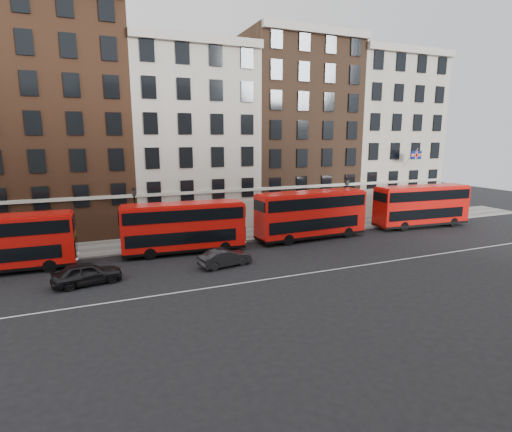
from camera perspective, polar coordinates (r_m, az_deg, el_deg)
name	(u,v)px	position (r m, az deg, el deg)	size (l,w,h in m)	color
ground	(251,271)	(29.32, -0.69, -7.89)	(120.00, 120.00, 0.00)	black
pavement	(211,237)	(38.84, -6.49, -3.05)	(80.00, 5.00, 0.15)	slate
kerb	(218,244)	(36.52, -5.39, -3.94)	(80.00, 0.30, 0.16)	gray
road_centre_line	(262,280)	(27.58, 0.87, -9.13)	(70.00, 0.12, 0.01)	white
building_terrace	(187,131)	(44.73, -9.86, 11.88)	(64.00, 11.95, 22.00)	#BCB4A3
bus_b	(183,226)	(33.77, -10.36, -1.48)	(10.26, 3.12, 4.25)	red
bus_c	(311,214)	(38.12, 7.83, 0.31)	(11.00, 3.11, 4.58)	red
bus_d	(421,205)	(46.48, 22.54, 1.46)	(10.85, 3.28, 4.50)	red
car_rear	(87,273)	(28.87, -23.00, -7.55)	(1.77, 4.39, 1.50)	black
car_front	(225,258)	(30.32, -4.43, -5.95)	(1.41, 4.03, 1.33)	#242427
lamp_post_left	(135,215)	(35.52, -16.86, 0.16)	(0.44, 0.44, 5.33)	black
lamp_post_right	(346,201)	(42.63, 12.77, 2.14)	(0.44, 0.44, 5.33)	black
traffic_light	(438,200)	(50.90, 24.52, 2.12)	(0.25, 0.45, 3.27)	black
iron_railings	(205,227)	(40.77, -7.37, -1.56)	(6.60, 0.06, 1.00)	black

